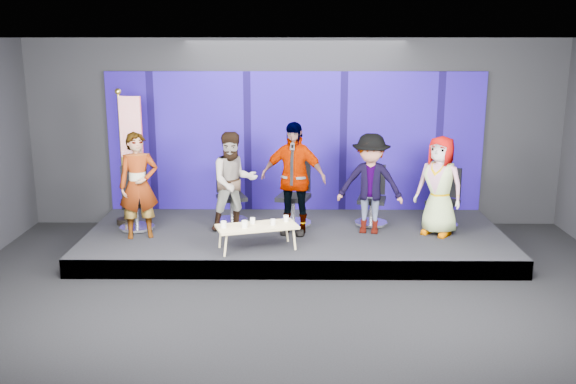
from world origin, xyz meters
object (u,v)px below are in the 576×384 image
chair_d (372,205)px  chair_c (294,203)px  panelist_c (293,178)px  mug_b (245,224)px  chair_b (231,203)px  panelist_a (139,186)px  panelist_e (440,186)px  mug_d (273,222)px  coffee_table (257,227)px  mug_e (286,218)px  panelist_d (370,184)px  mug_a (224,224)px  mug_c (253,221)px  flag_stand (128,154)px  chair_e (444,207)px  chair_a (136,209)px  panelist_b (234,182)px

chair_d → chair_c: bearing=-167.0°
panelist_c → mug_b: panelist_c is taller
chair_b → panelist_c: size_ratio=0.55×
panelist_a → panelist_e: size_ratio=1.05×
mug_d → panelist_e: bearing=16.1°
coffee_table → mug_e: mug_e is taller
panelist_a → mug_b: 1.96m
panelist_d → mug_a: (-2.34, -1.02, -0.41)m
chair_c → panelist_c: 0.76m
chair_c → panelist_a: bearing=-148.5°
mug_c → flag_stand: size_ratio=0.04×
flag_stand → panelist_c: bearing=-3.0°
panelist_a → coffee_table: 2.11m
chair_e → mug_b: (-3.35, -1.39, 0.10)m
chair_a → panelist_a: (0.18, -0.47, 0.52)m
chair_a → mug_b: size_ratio=9.82×
panelist_c → chair_d: (1.38, 0.54, -0.60)m
chair_d → mug_b: 2.60m
panelist_a → mug_d: bearing=-31.1°
chair_b → panelist_e: (3.52, -0.72, 0.48)m
chair_d → panelist_b: bearing=-160.2°
panelist_a → mug_e: bearing=-25.2°
mug_d → mug_e: bearing=45.7°
panelist_d → mug_a: 2.58m
chair_d → mug_e: size_ratio=10.77×
panelist_e → flag_stand: bearing=-148.9°
chair_b → panelist_d: (2.39, -0.64, 0.50)m
coffee_table → panelist_b: bearing=113.2°
panelist_e → coffee_table: (-2.97, -0.81, -0.48)m
chair_a → coffee_table: bearing=-43.1°
mug_b → mug_c: size_ratio=1.18×
panelist_d → coffee_table: panelist_d is taller
coffee_table → panelist_a: bearing=162.7°
coffee_table → mug_a: size_ratio=12.92×
chair_e → mug_e: chair_e is taller
chair_a → flag_stand: size_ratio=0.45×
mug_d → flag_stand: (-2.52, 1.30, 0.83)m
panelist_e → chair_b: bearing=-154.8°
panelist_d → mug_a: panelist_d is taller
chair_b → chair_d: chair_b is taller
panelist_e → mug_d: size_ratio=17.83×
flag_stand → mug_c: bearing=-22.3°
panelist_c → mug_d: 1.01m
panelist_d → mug_b: (-2.02, -1.01, -0.41)m
mug_e → chair_c: bearing=83.6°
mug_c → panelist_e: bearing=13.0°
chair_a → panelist_c: bearing=-21.3°
panelist_b → chair_e: (3.61, 0.23, -0.51)m
panelist_e → mug_d: 2.86m
chair_a → flag_stand: flag_stand is taller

